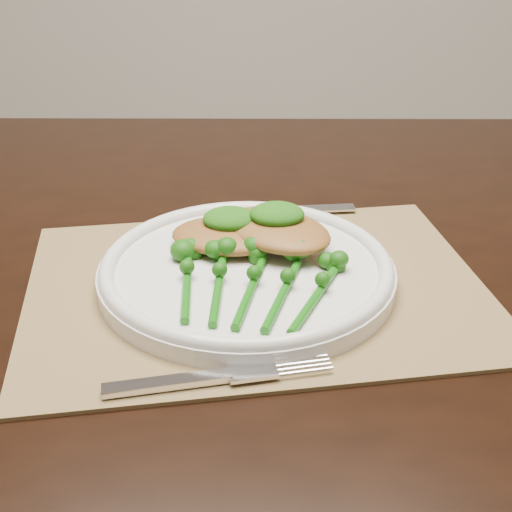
{
  "coord_description": "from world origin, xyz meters",
  "views": [
    {
      "loc": [
        -0.01,
        -0.58,
        1.11
      ],
      "look_at": [
        -0.02,
        0.03,
        0.78
      ],
      "focal_mm": 50.0,
      "sensor_mm": 36.0,
      "label": 1
    }
  ],
  "objects_px": {
    "dining_table": "(237,489)",
    "broccolini_bundle": "(250,291)",
    "placemat": "(256,287)",
    "dinner_plate": "(247,270)",
    "chicken_fillet_left": "(229,236)"
  },
  "relations": [
    {
      "from": "dining_table",
      "to": "broccolini_bundle",
      "type": "distance_m",
      "value": 0.42
    },
    {
      "from": "placemat",
      "to": "broccolini_bundle",
      "type": "height_order",
      "value": "broccolini_bundle"
    },
    {
      "from": "dinner_plate",
      "to": "broccolini_bundle",
      "type": "xyz_separation_m",
      "value": [
        0.0,
        -0.05,
        0.01
      ]
    },
    {
      "from": "dinner_plate",
      "to": "chicken_fillet_left",
      "type": "distance_m",
      "value": 0.05
    },
    {
      "from": "broccolini_bundle",
      "to": "dining_table",
      "type": "bearing_deg",
      "value": 108.77
    },
    {
      "from": "placemat",
      "to": "chicken_fillet_left",
      "type": "xyz_separation_m",
      "value": [
        -0.03,
        0.05,
        0.03
      ]
    },
    {
      "from": "dining_table",
      "to": "broccolini_bundle",
      "type": "bearing_deg",
      "value": -81.7
    },
    {
      "from": "placemat",
      "to": "chicken_fillet_left",
      "type": "bearing_deg",
      "value": 110.18
    },
    {
      "from": "dining_table",
      "to": "chicken_fillet_left",
      "type": "bearing_deg",
      "value": -92.59
    },
    {
      "from": "broccolini_bundle",
      "to": "chicken_fillet_left",
      "type": "bearing_deg",
      "value": 114.09
    },
    {
      "from": "placemat",
      "to": "broccolini_bundle",
      "type": "distance_m",
      "value": 0.05
    },
    {
      "from": "placemat",
      "to": "dinner_plate",
      "type": "distance_m",
      "value": 0.02
    },
    {
      "from": "placemat",
      "to": "chicken_fillet_left",
      "type": "relative_size",
      "value": 3.77
    },
    {
      "from": "dinner_plate",
      "to": "broccolini_bundle",
      "type": "bearing_deg",
      "value": -84.61
    },
    {
      "from": "dining_table",
      "to": "placemat",
      "type": "height_order",
      "value": "placemat"
    }
  ]
}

